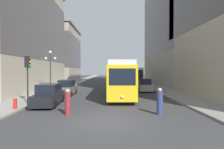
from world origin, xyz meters
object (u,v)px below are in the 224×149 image
object	(u,v)px
parked_car_left_mid	(49,95)
pedestrian_crossing_near	(160,102)
parked_car_left_near	(67,88)
fire_hydrant	(15,104)
lamp_post_left_near	(50,65)
streetcar	(118,78)
traffic_light_near_left	(28,67)
parked_car_right_far	(144,85)
transit_bus	(132,75)
pedestrian_crossing_far	(68,103)

from	to	relation	value
parked_car_left_mid	pedestrian_crossing_near	size ratio (longest dim) A/B	2.81
parked_car_left_near	fire_hydrant	world-z (taller)	parked_car_left_near
lamp_post_left_near	fire_hydrant	world-z (taller)	lamp_post_left_near
streetcar	pedestrian_crossing_near	bearing A→B (deg)	-77.00
pedestrian_crossing_near	traffic_light_near_left	size ratio (longest dim) A/B	0.45
parked_car_left_near	traffic_light_near_left	world-z (taller)	traffic_light_near_left
parked_car_right_far	fire_hydrant	xyz separation A→B (m)	(-11.91, -12.87, -0.32)
transit_bus	traffic_light_near_left	xyz separation A→B (m)	(-11.45, -22.13, 1.30)
parked_car_left_mid	pedestrian_crossing_far	distance (m)	4.41
transit_bus	fire_hydrant	size ratio (longest dim) A/B	16.23
parked_car_left_near	parked_car_left_mid	world-z (taller)	same
lamp_post_left_near	parked_car_right_far	bearing A→B (deg)	18.60
parked_car_right_far	lamp_post_left_near	world-z (taller)	lamp_post_left_near
transit_bus	parked_car_left_near	world-z (taller)	transit_bus
streetcar	traffic_light_near_left	distance (m)	10.43
parked_car_right_far	fire_hydrant	world-z (taller)	parked_car_right_far
parked_car_left_mid	fire_hydrant	bearing A→B (deg)	-128.61
parked_car_left_near	pedestrian_crossing_near	distance (m)	13.33
parked_car_left_mid	lamp_post_left_near	distance (m)	7.22
lamp_post_left_near	fire_hydrant	distance (m)	9.32
parked_car_left_mid	fire_hydrant	distance (m)	2.96
parked_car_left_near	traffic_light_near_left	xyz separation A→B (m)	(-1.68, -6.77, 2.41)
pedestrian_crossing_far	transit_bus	bearing A→B (deg)	74.67
fire_hydrant	parked_car_left_near	bearing A→B (deg)	79.09
streetcar	parked_car_right_far	bearing A→B (deg)	46.52
parked_car_left_mid	pedestrian_crossing_near	bearing A→B (deg)	-26.53
transit_bus	pedestrian_crossing_near	distance (m)	25.60
transit_bus	parked_car_right_far	xyz separation A→B (m)	(0.43, -11.36, -1.10)
parked_car_left_near	traffic_light_near_left	size ratio (longest dim) A/B	1.09
lamp_post_left_near	fire_hydrant	size ratio (longest dim) A/B	6.93
parked_car_left_mid	pedestrian_crossing_far	size ratio (longest dim) A/B	2.93
pedestrian_crossing_near	traffic_light_near_left	world-z (taller)	traffic_light_near_left
parked_car_left_mid	parked_car_right_far	size ratio (longest dim) A/B	1.04
parked_car_right_far	parked_car_left_mid	bearing A→B (deg)	48.58
transit_bus	lamp_post_left_near	distance (m)	19.42
traffic_light_near_left	parked_car_right_far	bearing A→B (deg)	42.19
transit_bus	pedestrian_crossing_far	distance (m)	26.56
parked_car_left_near	lamp_post_left_near	xyz separation A→B (m)	(-1.90, -0.06, 2.74)
parked_car_left_near	pedestrian_crossing_far	bearing A→B (deg)	-76.37
streetcar	pedestrian_crossing_near	world-z (taller)	streetcar
streetcar	fire_hydrant	world-z (taller)	streetcar
traffic_light_near_left	fire_hydrant	xyz separation A→B (m)	(-0.03, -2.10, -2.72)
streetcar	lamp_post_left_near	size ratio (longest dim) A/B	2.80
traffic_light_near_left	streetcar	bearing A→B (deg)	39.82
parked_car_left_mid	traffic_light_near_left	xyz separation A→B (m)	(-1.68, -0.30, 2.40)
transit_bus	pedestrian_crossing_far	xyz separation A→B (m)	(-7.33, -25.51, -1.14)
pedestrian_crossing_near	pedestrian_crossing_far	size ratio (longest dim) A/B	1.04
parked_car_right_far	pedestrian_crossing_far	bearing A→B (deg)	64.08
traffic_light_near_left	parked_car_left_near	bearing A→B (deg)	76.03
streetcar	pedestrian_crossing_far	distance (m)	10.80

